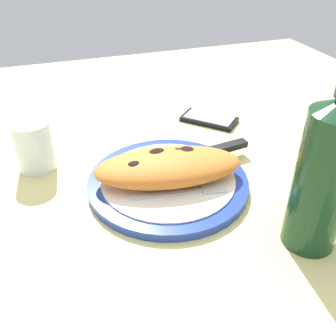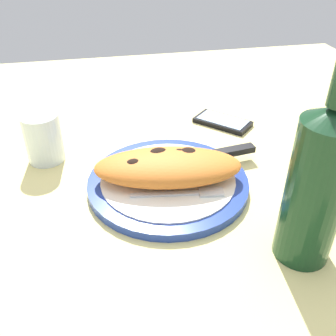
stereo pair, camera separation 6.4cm
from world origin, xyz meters
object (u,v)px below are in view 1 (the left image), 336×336
object	(u,v)px
knife	(209,153)
water_glass	(35,149)
plate	(168,182)
calzone	(165,166)
wine_bottle	(325,174)
fork	(190,192)
smartphone	(209,119)

from	to	relation	value
knife	water_glass	bearing A→B (deg)	164.14
plate	water_glass	world-z (taller)	water_glass
plate	knife	size ratio (longest dim) A/B	1.17
calzone	wine_bottle	size ratio (longest dim) A/B	0.93
fork	wine_bottle	xyz separation A→B (cm)	(13.01, -13.83, 9.71)
fork	knife	size ratio (longest dim) A/B	0.64
plate	fork	size ratio (longest dim) A/B	1.82
water_glass	smartphone	bearing A→B (deg)	10.80
calzone	smartphone	xyz separation A→B (cm)	(17.38, 20.30, -3.51)
knife	wine_bottle	size ratio (longest dim) A/B	0.84
plate	wine_bottle	distance (cm)	26.55
plate	fork	world-z (taller)	fork
knife	smartphone	distance (cm)	17.71
plate	knife	world-z (taller)	knife
calzone	wine_bottle	distance (cm)	25.92
calzone	smartphone	world-z (taller)	calzone
water_glass	wine_bottle	size ratio (longest dim) A/B	0.33
water_glass	wine_bottle	world-z (taller)	wine_bottle
smartphone	fork	bearing A→B (deg)	-120.09
smartphone	knife	bearing A→B (deg)	-114.30
plate	calzone	bearing A→B (deg)	137.17
knife	wine_bottle	bearing A→B (deg)	-77.42
plate	calzone	distance (cm)	3.26
fork	smartphone	bearing A→B (deg)	59.91
smartphone	wine_bottle	distance (cm)	41.29
calzone	knife	xyz separation A→B (cm)	(10.12, 4.24, -1.78)
calzone	water_glass	bearing A→B (deg)	147.95
fork	smartphone	size ratio (longest dim) A/B	1.17
knife	wine_bottle	xyz separation A→B (cm)	(5.27, -23.64, 9.42)
wine_bottle	plate	bearing A→B (deg)	128.24
fork	water_glass	size ratio (longest dim) A/B	1.63
plate	smartphone	bearing A→B (deg)	50.60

